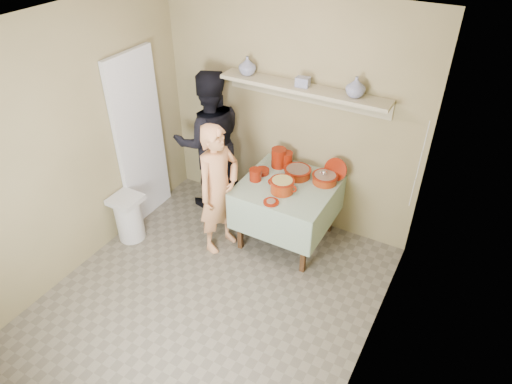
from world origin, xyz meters
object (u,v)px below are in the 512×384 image
Objects in this scene: person_helper at (210,142)px; trash_bin at (129,217)px; serving_table at (288,193)px; cazuela_rice at (282,185)px; person_cook at (219,190)px.

trash_bin is (-0.44, -1.04, -0.59)m from person_helper.
person_helper is 1.18m from serving_table.
person_helper is 5.27× the size of cazuela_rice.
person_cook is 0.84m from person_helper.
person_cook is 1.15m from trash_bin.
serving_table is 2.95× the size of cazuela_rice.
trash_bin is (-0.97, -0.40, -0.46)m from person_cook.
serving_table is 0.26m from cazuela_rice.
person_cook is at bearing 22.51° from trash_bin.
cazuela_rice reaches higher than serving_table.
person_cook is at bearing 87.98° from person_helper.
person_helper reaches higher than person_cook.
trash_bin is (-1.57, -0.68, -0.56)m from cazuela_rice.
trash_bin is (-1.57, -0.83, -0.36)m from serving_table.
cazuela_rice is (0.60, 0.27, 0.10)m from person_cook.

